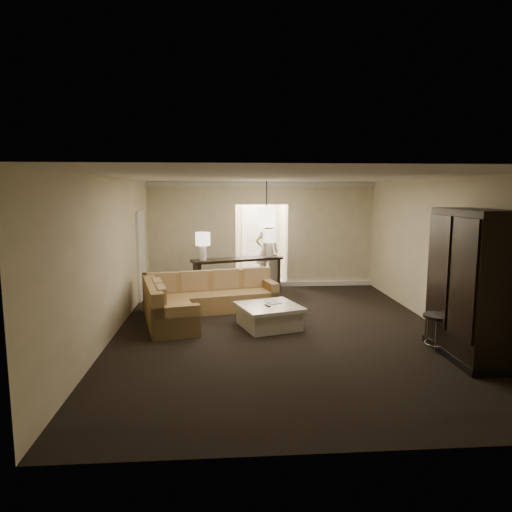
{
  "coord_description": "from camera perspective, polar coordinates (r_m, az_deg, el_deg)",
  "views": [
    {
      "loc": [
        -1.05,
        -8.09,
        2.55
      ],
      "look_at": [
        -0.36,
        1.2,
        1.23
      ],
      "focal_mm": 32.0,
      "sensor_mm": 36.0,
      "label": 1
    }
  ],
  "objects": [
    {
      "name": "baseboard",
      "position": [
        12.34,
        0.74,
        -3.55
      ],
      "size": [
        6.0,
        0.1,
        0.12
      ],
      "primitive_type": "cube",
      "color": "silver",
      "rests_on": "ground"
    },
    {
      "name": "wall_right",
      "position": [
        9.12,
        22.17,
        0.24
      ],
      "size": [
        0.04,
        8.0,
        2.8
      ],
      "primitive_type": "cube",
      "color": "beige",
      "rests_on": "ground"
    },
    {
      "name": "ground",
      "position": [
        8.55,
        3.06,
        -9.28
      ],
      "size": [
        8.0,
        8.0,
        0.0
      ],
      "primitive_type": "plane",
      "color": "black",
      "rests_on": "ground"
    },
    {
      "name": "console_table",
      "position": [
        11.48,
        -2.33,
        -2.05
      ],
      "size": [
        2.35,
        1.24,
        0.89
      ],
      "rotation": [
        0.0,
        0.0,
        0.33
      ],
      "color": "black",
      "rests_on": "ground"
    },
    {
      "name": "drink_table",
      "position": [
        8.0,
        21.73,
        -7.99
      ],
      "size": [
        0.46,
        0.46,
        0.58
      ],
      "rotation": [
        0.0,
        0.0,
        -0.03
      ],
      "color": "black",
      "rests_on": "ground"
    },
    {
      "name": "armoire",
      "position": [
        7.67,
        25.11,
        -3.61
      ],
      "size": [
        0.68,
        1.59,
        2.29
      ],
      "color": "black",
      "rests_on": "ground"
    },
    {
      "name": "wall_back",
      "position": [
        12.19,
        0.73,
        2.68
      ],
      "size": [
        6.0,
        0.04,
        2.8
      ],
      "primitive_type": "cube",
      "color": "beige",
      "rests_on": "ground"
    },
    {
      "name": "table_lamp_right",
      "position": [
        11.7,
        1.73,
        2.17
      ],
      "size": [
        0.36,
        0.36,
        0.68
      ],
      "color": "white",
      "rests_on": "console_table"
    },
    {
      "name": "side_door",
      "position": [
        11.16,
        -14.1,
        0.12
      ],
      "size": [
        0.05,
        0.9,
        2.1
      ],
      "primitive_type": "cube",
      "color": "white",
      "rests_on": "ground"
    },
    {
      "name": "wall_front",
      "position": [
        4.38,
        9.88,
        -7.28
      ],
      "size": [
        6.0,
        0.04,
        2.8
      ],
      "primitive_type": "cube",
      "color": "beige",
      "rests_on": "ground"
    },
    {
      "name": "wall_left",
      "position": [
        8.4,
        -17.61,
        -0.16
      ],
      "size": [
        0.04,
        8.0,
        2.8
      ],
      "primitive_type": "cube",
      "color": "beige",
      "rests_on": "ground"
    },
    {
      "name": "table_lamp_left",
      "position": [
        11.08,
        -6.66,
        1.78
      ],
      "size": [
        0.36,
        0.36,
        0.68
      ],
      "color": "white",
      "rests_on": "console_table"
    },
    {
      "name": "pendant_light",
      "position": [
        10.86,
        1.33,
        4.94
      ],
      "size": [
        0.38,
        0.38,
        1.09
      ],
      "color": "black",
      "rests_on": "ceiling"
    },
    {
      "name": "sectional_sofa",
      "position": [
        9.52,
        -7.2,
        -5.43
      ],
      "size": [
        2.95,
        2.75,
        0.84
      ],
      "rotation": [
        0.0,
        0.0,
        0.23
      ],
      "color": "brown",
      "rests_on": "ground"
    },
    {
      "name": "coffee_table",
      "position": [
        8.68,
        1.64,
        -7.48
      ],
      "size": [
        1.35,
        1.35,
        0.45
      ],
      "rotation": [
        0.0,
        0.0,
        0.31
      ],
      "color": "silver",
      "rests_on": "ground"
    },
    {
      "name": "person",
      "position": [
        12.55,
        1.42,
        1.01
      ],
      "size": [
        0.77,
        0.56,
        2.01
      ],
      "primitive_type": "imported",
      "rotation": [
        0.0,
        0.0,
        3.25
      ],
      "color": "beige",
      "rests_on": "ground"
    },
    {
      "name": "crown_molding",
      "position": [
        12.09,
        0.76,
        8.94
      ],
      "size": [
        6.0,
        0.1,
        0.12
      ],
      "primitive_type": "cube",
      "color": "silver",
      "rests_on": "wall_back"
    },
    {
      "name": "foyer",
      "position": [
        13.53,
        0.24,
        2.8
      ],
      "size": [
        1.44,
        2.02,
        2.8
      ],
      "color": "silver",
      "rests_on": "ground"
    },
    {
      "name": "ceiling",
      "position": [
        8.16,
        3.21,
        9.83
      ],
      "size": [
        6.0,
        8.0,
        0.02
      ],
      "primitive_type": "cube",
      "color": "silver",
      "rests_on": "wall_back"
    }
  ]
}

